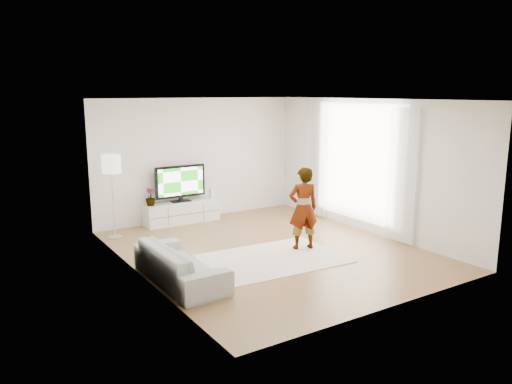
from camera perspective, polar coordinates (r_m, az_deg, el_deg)
floor at (r=9.48m, az=1.56°, el=-6.66°), size 6.00×6.00×0.00m
ceiling at (r=9.01m, az=1.66°, el=10.52°), size 6.00×6.00×0.00m
wall_left at (r=8.03m, az=-13.32°, el=0.05°), size 0.02×6.00×2.80m
wall_right at (r=10.73m, az=12.74°, el=2.88°), size 0.02×6.00×2.80m
wall_back at (r=11.72m, az=-6.67°, el=3.78°), size 5.00×0.02×2.80m
wall_front at (r=6.92m, az=15.71°, el=-1.88°), size 5.00×0.02×2.80m
window at (r=10.92m, az=11.56°, el=3.34°), size 0.01×2.60×2.50m
curtain_near at (r=9.99m, az=16.38°, el=1.79°), size 0.04×0.70×2.60m
curtain_far at (r=11.84m, az=6.89°, el=3.61°), size 0.04×0.70×2.60m
media_console at (r=11.49m, az=-8.48°, el=-2.29°), size 1.72×0.49×0.48m
television at (r=11.38m, az=-8.64°, el=1.12°), size 1.19×0.23×0.83m
game_console at (r=11.73m, az=-5.17°, el=-0.16°), size 0.06×0.17×0.22m
potted_plant at (r=11.13m, az=-11.98°, el=-0.57°), size 0.28×0.28×0.39m
rug at (r=9.01m, az=2.00°, el=-7.61°), size 2.52×1.89×0.01m
player at (r=9.39m, az=5.41°, el=-1.86°), size 0.65×0.52×1.56m
sofa at (r=7.99m, az=-8.67°, el=-8.07°), size 0.81×2.03×0.59m
floor_lamp at (r=10.37m, az=-16.20°, el=2.69°), size 0.38×0.38×1.71m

